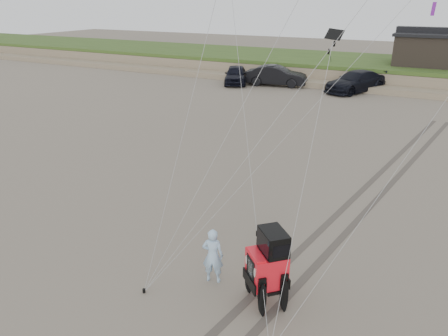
{
  "coord_description": "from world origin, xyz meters",
  "views": [
    {
      "loc": [
        4.49,
        -8.22,
        7.58
      ],
      "look_at": [
        -1.46,
        3.0,
        2.6
      ],
      "focal_mm": 35.0,
      "sensor_mm": 36.0,
      "label": 1
    }
  ],
  "objects_px": {
    "cabin": "(431,48)",
    "truck_c": "(356,82)",
    "truck_a": "(236,75)",
    "truck_b": "(276,76)",
    "man": "(213,256)",
    "jeep": "(266,274)"
  },
  "relations": [
    {
      "from": "cabin",
      "to": "truck_c",
      "type": "bearing_deg",
      "value": -125.77
    },
    {
      "from": "cabin",
      "to": "truck_a",
      "type": "xyz_separation_m",
      "value": [
        -15.8,
        -8.37,
        -2.4
      ]
    },
    {
      "from": "cabin",
      "to": "truck_c",
      "type": "distance_m",
      "value": 8.97
    },
    {
      "from": "cabin",
      "to": "truck_b",
      "type": "bearing_deg",
      "value": -148.11
    },
    {
      "from": "truck_b",
      "to": "man",
      "type": "xyz_separation_m",
      "value": [
        9.38,
        -28.59,
        -0.08
      ]
    },
    {
      "from": "truck_b",
      "to": "jeep",
      "type": "height_order",
      "value": "truck_b"
    },
    {
      "from": "truck_a",
      "to": "man",
      "type": "relative_size",
      "value": 2.95
    },
    {
      "from": "truck_a",
      "to": "truck_b",
      "type": "relative_size",
      "value": 0.89
    },
    {
      "from": "cabin",
      "to": "jeep",
      "type": "distance_m",
      "value": 36.33
    },
    {
      "from": "truck_b",
      "to": "man",
      "type": "relative_size",
      "value": 3.31
    },
    {
      "from": "truck_c",
      "to": "jeep",
      "type": "height_order",
      "value": "truck_c"
    },
    {
      "from": "truck_a",
      "to": "man",
      "type": "distance_m",
      "value": 30.67
    },
    {
      "from": "jeep",
      "to": "truck_b",
      "type": "bearing_deg",
      "value": 156.14
    },
    {
      "from": "truck_a",
      "to": "truck_c",
      "type": "bearing_deg",
      "value": -16.82
    },
    {
      "from": "truck_a",
      "to": "truck_b",
      "type": "height_order",
      "value": "truck_b"
    },
    {
      "from": "cabin",
      "to": "truck_a",
      "type": "distance_m",
      "value": 18.04
    },
    {
      "from": "jeep",
      "to": "truck_c",
      "type": "bearing_deg",
      "value": 142.94
    },
    {
      "from": "truck_a",
      "to": "man",
      "type": "bearing_deg",
      "value": -88.71
    },
    {
      "from": "cabin",
      "to": "jeep",
      "type": "bearing_deg",
      "value": -91.62
    },
    {
      "from": "cabin",
      "to": "truck_c",
      "type": "relative_size",
      "value": 1.06
    },
    {
      "from": "jeep",
      "to": "truck_a",
      "type": "bearing_deg",
      "value": 163.01
    },
    {
      "from": "truck_a",
      "to": "man",
      "type": "height_order",
      "value": "truck_a"
    }
  ]
}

